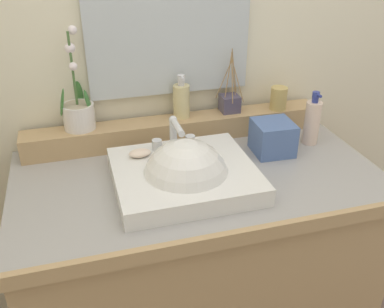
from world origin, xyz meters
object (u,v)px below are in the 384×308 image
Objects in this scene: tumbler_cup at (279,98)px; tissue_box at (273,137)px; reed_diffuser at (230,102)px; sink_basin at (185,179)px; soap_bar at (140,153)px; lotion_bottle at (312,122)px; potted_plant at (78,110)px; soap_dispenser at (181,100)px.

tumbler_cup is 0.21m from tissue_box.
reed_diffuser reaches higher than tumbler_cup.
sink_basin reaches higher than soap_bar.
lotion_bottle is (0.62, 0.04, 0.01)m from soap_bar.
potted_plant reaches higher than soap_bar.
potted_plant is 4.02× the size of tumbler_cup.
potted_plant is 0.81m from lotion_bottle.
sink_basin is at bearing -45.10° from soap_bar.
soap_bar is 0.54× the size of tissue_box.
sink_basin is at bearing -146.26° from tumbler_cup.
soap_bar is at bearing -51.55° from potted_plant.
reed_diffuser is 0.23m from tissue_box.
soap_bar is 0.30m from soap_dispenser.
tumbler_cup reaches higher than soap_bar.
tissue_box is (0.46, 0.01, -0.01)m from soap_bar.
sink_basin is 0.54m from tumbler_cup.
lotion_bottle is at bearing -65.39° from tumbler_cup.
potted_plant is 0.67m from tissue_box.
sink_basin is 0.36m from soap_dispenser.
reed_diffuser reaches higher than soap_dispenser.
soap_bar is 0.63m from lotion_bottle.
soap_dispenser is at bearing 47.63° from soap_bar.
lotion_bottle is 0.17m from tissue_box.
lotion_bottle is 1.50× the size of tissue_box.
lotion_bottle is at bearing -34.79° from reed_diffuser.
lotion_bottle is at bearing -12.42° from potted_plant.
soap_dispenser is at bearing -0.24° from potted_plant.
sink_basin is 3.25× the size of tissue_box.
potted_plant is at bearing 162.21° from tissue_box.
tumbler_cup is at bearing 33.74° from sink_basin.
soap_dispenser is 0.66× the size of reed_diffuser.
tissue_box is at bearing 20.03° from sink_basin.
reed_diffuser is (0.38, 0.21, 0.05)m from soap_bar.
sink_basin is 0.37m from tissue_box.
reed_diffuser reaches higher than lotion_bottle.
reed_diffuser is at bearing -0.13° from soap_dispenser.
lotion_bottle is (0.07, -0.14, -0.04)m from tumbler_cup.
soap_dispenser reaches higher than sink_basin.
sink_basin is at bearing -159.97° from tissue_box.
potted_plant is 0.73m from tumbler_cup.
soap_bar is at bearing -150.87° from reed_diffuser.
soap_dispenser is at bearing 77.00° from sink_basin.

